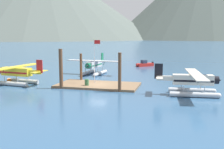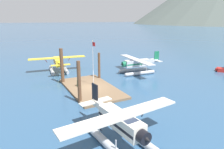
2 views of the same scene
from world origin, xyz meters
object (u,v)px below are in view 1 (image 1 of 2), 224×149
Objects in this scene: fuel_drum at (87,82)px; mooring_buoy at (9,80)px; flagpole at (95,56)px; seaplane_silver_bow_left at (94,66)px; seaplane_yellow_port_aft at (16,74)px; boat_red_open_north at (144,64)px; seaplane_cream_stbd_aft at (193,82)px.

mooring_buoy is (-13.12, 0.70, -0.41)m from fuel_drum.
mooring_buoy is (-13.70, -1.38, -3.97)m from flagpole.
flagpole reaches higher than seaplane_silver_bow_left.
flagpole is at bearing 5.76° from mooring_buoy.
seaplane_yellow_port_aft reaches higher than mooring_buoy.
flagpole is 26.44m from boat_red_open_north.
seaplane_silver_bow_left is (-3.53, 10.02, -2.73)m from flagpole.
flagpole reaches higher than boat_red_open_north.
boat_red_open_north is at bearing 81.02° from fuel_drum.
boat_red_open_north is (4.42, 27.96, -0.25)m from fuel_drum.
fuel_drum is 11.02m from seaplane_yellow_port_aft.
seaplane_cream_stbd_aft is 30.89m from boat_red_open_north.
seaplane_silver_bow_left is 1.00× the size of seaplane_cream_stbd_aft.
flagpole reaches higher than fuel_drum.
flagpole reaches higher than mooring_buoy.
boat_red_open_north is at bearing 61.49° from seaplane_yellow_port_aft.
seaplane_silver_bow_left and seaplane_cream_stbd_aft have the same top height.
seaplane_cream_stbd_aft is (25.25, -0.90, 0.00)m from seaplane_yellow_port_aft.
flagpole is 9.78× the size of mooring_buoy.
boat_red_open_north is at bearing 81.57° from flagpole.
seaplane_silver_bow_left reaches higher than boat_red_open_north.
mooring_buoy is at bearing 152.76° from seaplane_yellow_port_aft.
boat_red_open_north is at bearing 65.10° from seaplane_silver_bow_left.
seaplane_yellow_port_aft is at bearing -118.51° from boat_red_open_north.
seaplane_silver_bow_left and seaplane_yellow_port_aft have the same top height.
flagpole is 14.36m from seaplane_cream_stbd_aft.
seaplane_yellow_port_aft is (-10.98, -0.40, 0.84)m from fuel_drum.
fuel_drum is 0.08× the size of seaplane_yellow_port_aft.
mooring_buoy is 27.49m from seaplane_cream_stbd_aft.
seaplane_yellow_port_aft is at bearing 177.96° from seaplane_cream_stbd_aft.
boat_red_open_north is (17.54, 27.26, 0.16)m from mooring_buoy.
mooring_buoy is 32.42m from boat_red_open_north.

